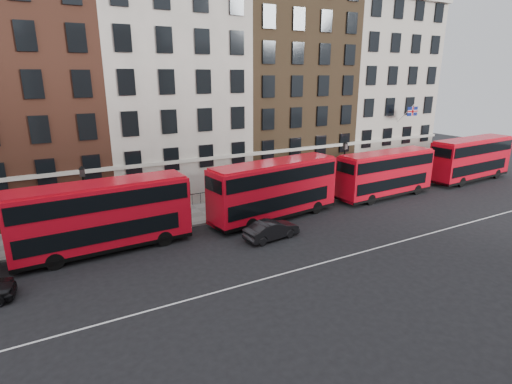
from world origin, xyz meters
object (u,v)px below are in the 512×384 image
bus_c (274,188)px  car_front (272,230)px  bus_b (102,215)px  traffic_light (401,165)px  bus_d (386,173)px  bus_e (471,158)px

bus_c → car_front: size_ratio=2.77×
bus_b → traffic_light: (29.59, 1.68, -0.10)m
bus_b → car_front: 11.55m
bus_d → car_front: 15.40m
bus_c → car_front: 4.70m
bus_c → traffic_light: bearing=-1.4°
bus_d → bus_e: (13.00, -0.00, 0.17)m
bus_c → car_front: (-2.38, -3.59, -1.87)m
bus_e → traffic_light: (-9.11, 1.68, -0.10)m
bus_b → car_front: bearing=-20.6°
bus_b → bus_d: 25.70m
bus_d → bus_b: bearing=177.8°
bus_e → traffic_light: size_ratio=3.49×
bus_c → traffic_light: size_ratio=3.54×
bus_b → car_front: bus_b is taller
bus_b → bus_e: bearing=-2.3°
bus_b → traffic_light: bus_b is taller
bus_d → car_front: (-14.88, -3.60, -1.69)m
bus_c → car_front: bus_c is taller
bus_c → traffic_light: (16.39, 1.68, -0.11)m
bus_d → traffic_light: bearing=21.2°
traffic_light → bus_c: bearing=-174.1°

